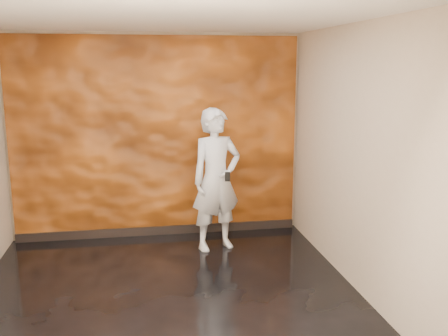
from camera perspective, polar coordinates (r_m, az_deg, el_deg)
room at (r=4.99m, az=-6.76°, el=0.44°), size 4.02×4.02×2.81m
feature_wall at (r=6.92m, az=-7.63°, el=3.42°), size 3.90×0.06×2.75m
baseboard at (r=7.19m, az=-7.33°, el=-7.09°), size 3.90×0.04×0.12m
man at (r=6.40m, az=-0.88°, el=-1.35°), size 0.77×0.62×1.84m
phone at (r=6.14m, az=0.40°, el=-1.00°), size 0.07×0.02×0.12m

